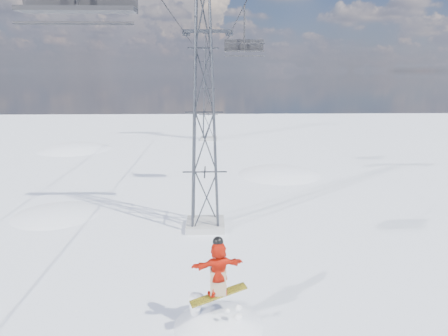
{
  "coord_description": "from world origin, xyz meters",
  "views": [
    {
      "loc": [
        1.13,
        -9.9,
        7.29
      ],
      "look_at": [
        1.59,
        4.81,
        3.7
      ],
      "focal_mm": 32.0,
      "sensor_mm": 36.0,
      "label": 1
    }
  ],
  "objects": [
    {
      "name": "ground",
      "position": [
        0.0,
        0.0,
        0.0
      ],
      "size": [
        120.0,
        120.0,
        0.0
      ],
      "primitive_type": "plane",
      "color": "white",
      "rests_on": "ground"
    },
    {
      "name": "snow_terrain",
      "position": [
        -4.77,
        21.24,
        -9.59
      ],
      "size": [
        39.0,
        37.0,
        22.0
      ],
      "color": "white",
      "rests_on": "ground"
    },
    {
      "name": "lift_tower_near",
      "position": [
        0.8,
        8.0,
        5.47
      ],
      "size": [
        5.2,
        1.8,
        11.43
      ],
      "color": "#999999",
      "rests_on": "ground"
    },
    {
      "name": "lift_tower_far",
      "position": [
        0.8,
        33.0,
        5.47
      ],
      "size": [
        5.2,
        1.8,
        11.43
      ],
      "color": "#999999",
      "rests_on": "ground"
    },
    {
      "name": "haul_cables",
      "position": [
        0.8,
        19.5,
        10.85
      ],
      "size": [
        4.46,
        51.0,
        0.06
      ],
      "color": "black",
      "rests_on": "ground"
    },
    {
      "name": "lift_chair_mid",
      "position": [
        3.0,
        13.6,
        8.63
      ],
      "size": [
        2.23,
        0.64,
        2.77
      ],
      "color": "#232325",
      "rests_on": "ground"
    }
  ]
}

